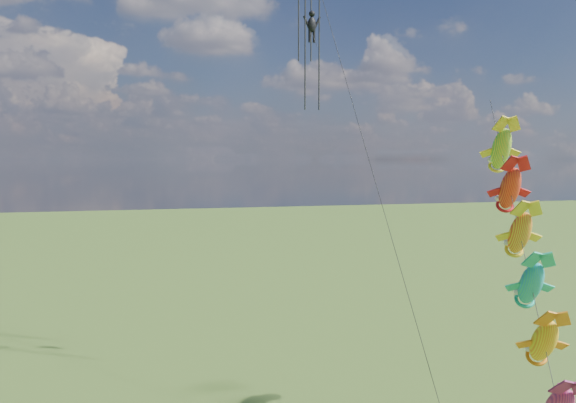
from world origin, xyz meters
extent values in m
cylinder|color=black|center=(17.51, 4.96, 7.89)|extent=(5.95, 14.69, 15.51)
ellipsoid|color=yellow|center=(16.87, 3.38, 6.22)|extent=(1.67, 2.52, 2.36)
ellipsoid|color=#198BBF|center=(17.54, 5.02, 7.95)|extent=(1.67, 2.52, 2.36)
ellipsoid|color=red|center=(18.20, 6.66, 9.69)|extent=(1.67, 2.52, 2.36)
ellipsoid|color=#E54D19|center=(18.86, 8.30, 11.42)|extent=(1.67, 2.52, 2.36)
ellipsoid|color=green|center=(19.52, 9.95, 13.16)|extent=(1.67, 2.52, 2.36)
cylinder|color=black|center=(14.21, 13.06, 13.00)|extent=(0.85, 17.07, 25.72)
cylinder|color=black|center=(12.83, 18.47, 19.72)|extent=(0.08, 0.08, 8.96)
cylinder|color=black|center=(13.61, 18.47, 19.72)|extent=(0.08, 0.08, 8.96)
camera|label=1|loc=(1.76, -15.54, 12.68)|focal=40.00mm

